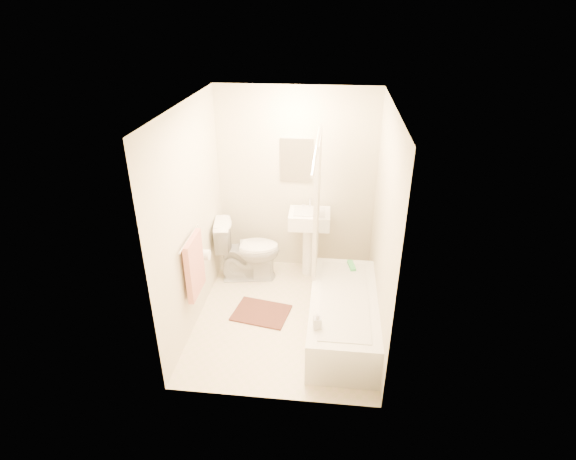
# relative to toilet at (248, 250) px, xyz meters

# --- Properties ---
(floor) EXTENTS (2.40, 2.40, 0.00)m
(floor) POSITION_rel_toilet_xyz_m (0.58, -0.80, -0.40)
(floor) COLOR beige
(floor) RESTS_ON ground
(ceiling) EXTENTS (2.40, 2.40, 0.00)m
(ceiling) POSITION_rel_toilet_xyz_m (0.58, -0.80, 2.00)
(ceiling) COLOR white
(ceiling) RESTS_ON ground
(wall_back) EXTENTS (2.00, 0.02, 2.40)m
(wall_back) POSITION_rel_toilet_xyz_m (0.58, 0.40, 0.80)
(wall_back) COLOR beige
(wall_back) RESTS_ON ground
(wall_left) EXTENTS (0.02, 2.40, 2.40)m
(wall_left) POSITION_rel_toilet_xyz_m (-0.42, -0.80, 0.80)
(wall_left) COLOR beige
(wall_left) RESTS_ON ground
(wall_right) EXTENTS (0.02, 2.40, 2.40)m
(wall_right) POSITION_rel_toilet_xyz_m (1.58, -0.80, 0.80)
(wall_right) COLOR beige
(wall_right) RESTS_ON ground
(mirror) EXTENTS (0.40, 0.03, 0.55)m
(mirror) POSITION_rel_toilet_xyz_m (0.58, 0.38, 1.10)
(mirror) COLOR white
(mirror) RESTS_ON wall_back
(curtain_rod) EXTENTS (0.03, 1.70, 0.03)m
(curtain_rod) POSITION_rel_toilet_xyz_m (0.88, -0.70, 1.60)
(curtain_rod) COLOR silver
(curtain_rod) RESTS_ON wall_back
(shower_curtain) EXTENTS (0.04, 0.80, 1.55)m
(shower_curtain) POSITION_rel_toilet_xyz_m (0.88, -0.30, 0.82)
(shower_curtain) COLOR silver
(shower_curtain) RESTS_ON curtain_rod
(towel_bar) EXTENTS (0.02, 0.60, 0.02)m
(towel_bar) POSITION_rel_toilet_xyz_m (-0.38, -1.05, 0.70)
(towel_bar) COLOR silver
(towel_bar) RESTS_ON wall_left
(towel) EXTENTS (0.06, 0.45, 0.66)m
(towel) POSITION_rel_toilet_xyz_m (-0.35, -1.05, 0.38)
(towel) COLOR #CC7266
(towel) RESTS_ON towel_bar
(toilet_paper) EXTENTS (0.11, 0.12, 0.12)m
(toilet_paper) POSITION_rel_toilet_xyz_m (-0.35, -0.68, 0.30)
(toilet_paper) COLOR white
(toilet_paper) RESTS_ON wall_left
(toilet) EXTENTS (0.88, 0.58, 0.81)m
(toilet) POSITION_rel_toilet_xyz_m (0.00, 0.00, 0.00)
(toilet) COLOR white
(toilet) RESTS_ON floor
(sink) EXTENTS (0.52, 0.42, 1.00)m
(sink) POSITION_rel_toilet_xyz_m (0.77, 0.15, 0.10)
(sink) COLOR white
(sink) RESTS_ON floor
(bathtub) EXTENTS (0.71, 1.61, 0.45)m
(bathtub) POSITION_rel_toilet_xyz_m (1.22, -1.00, -0.18)
(bathtub) COLOR white
(bathtub) RESTS_ON floor
(bath_mat) EXTENTS (0.70, 0.57, 0.02)m
(bath_mat) POSITION_rel_toilet_xyz_m (0.29, -0.77, -0.39)
(bath_mat) COLOR #49211C
(bath_mat) RESTS_ON floor
(soap_bottle) EXTENTS (0.09, 0.09, 0.17)m
(soap_bottle) POSITION_rel_toilet_xyz_m (0.97, -1.51, 0.14)
(soap_bottle) COLOR white
(soap_bottle) RESTS_ON bathtub
(scrub_brush) EXTENTS (0.10, 0.22, 0.04)m
(scrub_brush) POSITION_rel_toilet_xyz_m (1.31, -0.37, 0.07)
(scrub_brush) COLOR #47BD5F
(scrub_brush) RESTS_ON bathtub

